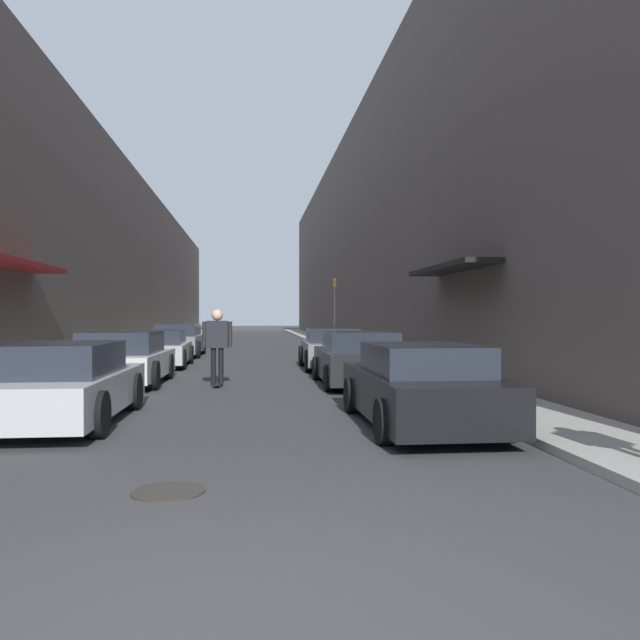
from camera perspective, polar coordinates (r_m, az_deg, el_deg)
The scene contains 15 objects.
ground at distance 30.65m, azimuth -6.71°, elevation -2.78°, with size 149.74×149.74×0.00m, color #38383A.
curb_strip_left at distance 37.78m, azimuth -13.89°, elevation -2.10°, with size 1.80×68.06×0.12m.
curb_strip_right at distance 37.72m, azimuth 0.64°, elevation -2.09°, with size 1.80×68.06×0.12m.
building_row_left at distance 38.34m, azimuth -18.21°, elevation 4.74°, with size 4.90×68.06×9.23m.
building_row_right at distance 38.41m, azimuth 4.98°, elevation 7.13°, with size 4.90×68.06×12.40m.
parked_car_left_0 at distance 10.60m, azimuth -22.41°, elevation -5.48°, with size 1.87×4.26×1.28m.
parked_car_left_1 at distance 16.03m, azimuth -17.56°, elevation -3.44°, with size 2.05×4.10×1.30m.
parked_car_left_2 at distance 21.33m, azimuth -14.61°, elevation -2.57°, with size 2.06×4.06×1.23m.
parked_car_left_3 at distance 26.65m, azimuth -12.77°, elevation -1.84°, with size 1.96×4.50×1.35m.
parked_car_right_0 at distance 9.74m, azimuth 9.11°, elevation -6.00°, with size 1.87×4.39×1.26m.
parked_car_right_1 at distance 15.28m, azimuth 3.53°, elevation -3.60°, with size 1.96×4.20×1.31m.
parked_car_right_2 at distance 19.88m, azimuth 1.06°, elevation -2.67°, with size 1.88×3.95×1.30m.
skateboarder at distance 15.09m, azimuth -9.38°, elevation -1.72°, with size 0.71×0.78×1.85m.
manhole_cover at distance 6.36m, azimuth -13.70°, elevation -14.99°, with size 0.70×0.70×0.02m.
traffic_light at distance 32.42m, azimuth 1.33°, elevation 1.46°, with size 0.16×0.22×3.53m.
Camera 1 is at (0.23, -3.38, 1.70)m, focal length 35.00 mm.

